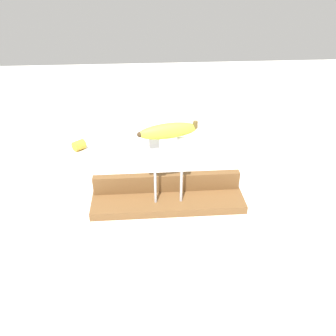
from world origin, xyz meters
TOP-DOWN VIEW (x-y plane):
  - ground_plane at (0.00, 0.00)m, footprint 3.00×3.00m
  - wooden_board at (0.00, 0.00)m, footprint 0.42×0.11m
  - board_backstop at (0.00, 0.04)m, footprint 0.41×0.02m
  - fork_stand_center at (0.00, -0.01)m, footprint 0.10×0.01m
  - banana_raised_center at (-0.00, -0.01)m, footprint 0.15×0.07m
  - fork_fallen_near at (0.34, -0.00)m, footprint 0.15×0.13m
  - banana_chunk_near at (-0.29, 0.35)m, footprint 0.05×0.05m

SIDE VIEW (x-z plane):
  - ground_plane at x=0.00m, z-range 0.00..0.00m
  - fork_fallen_near at x=0.34m, z-range 0.00..0.01m
  - wooden_board at x=0.00m, z-range 0.00..0.02m
  - banana_chunk_near at x=-0.29m, z-range 0.00..0.04m
  - board_backstop at x=0.00m, z-range 0.02..0.08m
  - fork_stand_center at x=0.00m, z-range 0.04..0.23m
  - banana_raised_center at x=0.00m, z-range 0.22..0.25m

